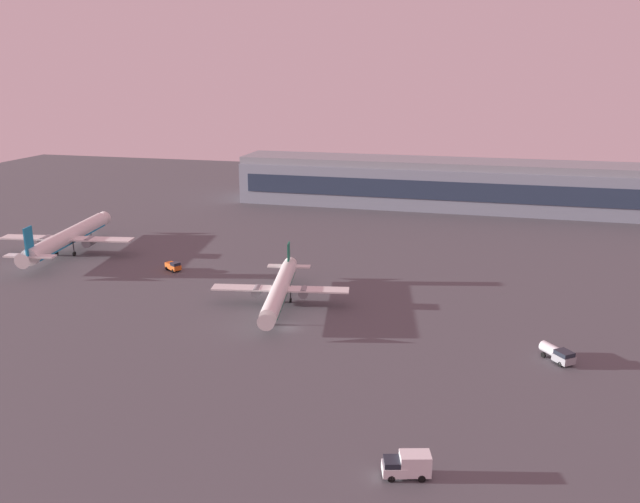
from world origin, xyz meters
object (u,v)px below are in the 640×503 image
baggage_tractor (173,266)px  catering_truck (408,465)px  fuel_truck (558,353)px  airplane_near_gate (280,289)px  airplane_mid_apron (68,238)px

baggage_tractor → catering_truck: catering_truck is taller
fuel_truck → catering_truck: size_ratio=1.03×
catering_truck → airplane_near_gate: bearing=17.3°
baggage_tractor → airplane_near_gate: bearing=93.4°
baggage_tractor → fuel_truck: bearing=100.6°
baggage_tractor → fuel_truck: size_ratio=0.73×
airplane_near_gate → baggage_tractor: bearing=-36.4°
fuel_truck → airplane_mid_apron: bearing=-55.8°
fuel_truck → catering_truck: bearing=23.1°
fuel_truck → baggage_tractor: bearing=-57.9°
airplane_mid_apron → fuel_truck: (117.02, -36.40, -2.96)m
baggage_tractor → fuel_truck: 88.92m
airplane_near_gate → baggage_tractor: airplane_near_gate is taller
airplane_mid_apron → baggage_tractor: size_ratio=9.76×
airplane_mid_apron → fuel_truck: bearing=-25.8°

